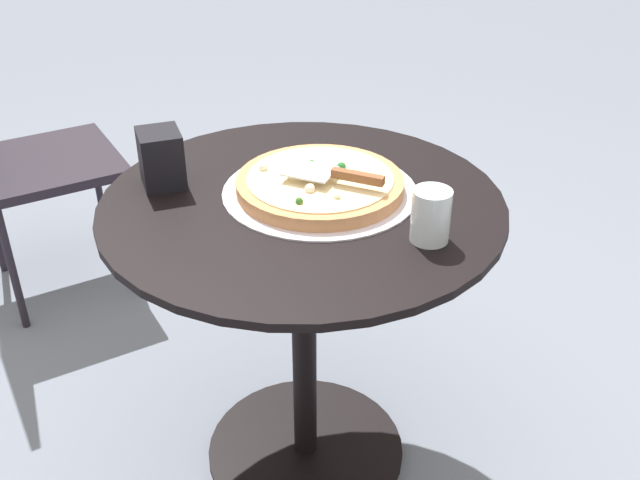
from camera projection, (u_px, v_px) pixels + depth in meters
name	position (u px, v px, depth m)	size (l,w,h in m)	color
ground_plane	(306.00, 451.00, 1.92)	(10.00, 10.00, 0.00)	slate
patio_table	(303.00, 285.00, 1.65)	(0.84, 0.84, 0.73)	black
pizza_on_tray	(320.00, 185.00, 1.55)	(0.41, 0.41, 0.05)	silver
pizza_server	(335.00, 174.00, 1.51)	(0.21, 0.14, 0.02)	silver
drinking_cup	(431.00, 216.00, 1.37)	(0.07, 0.07, 0.10)	white
napkin_dispenser	(161.00, 158.00, 1.57)	(0.10, 0.09, 0.12)	black
patio_chair_near	(13.00, 146.00, 2.27)	(0.57, 0.57, 0.91)	black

